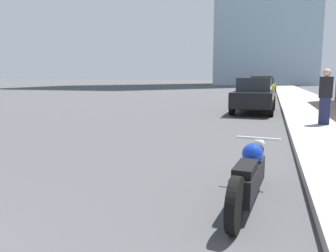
# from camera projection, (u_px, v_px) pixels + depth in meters

# --- Properties ---
(sidewalk) EXTENTS (3.17, 240.00, 0.15)m
(sidewalk) POSITION_uv_depth(u_px,v_px,m) (291.00, 91.00, 37.28)
(sidewalk) COLOR #9E998E
(sidewalk) RESTS_ON ground_plane
(motorcycle) EXTENTS (0.62, 2.31, 0.72)m
(motorcycle) POSITION_uv_depth(u_px,v_px,m) (249.00, 175.00, 4.11)
(motorcycle) COLOR black
(motorcycle) RESTS_ON ground_plane
(parked_car_black) EXTENTS (1.86, 4.43, 1.55)m
(parked_car_black) POSITION_uv_depth(u_px,v_px,m) (254.00, 95.00, 14.65)
(parked_car_black) COLOR black
(parked_car_black) RESTS_ON ground_plane
(parked_car_yellow) EXTENTS (2.11, 3.95, 1.67)m
(parked_car_yellow) POSITION_uv_depth(u_px,v_px,m) (261.00, 87.00, 24.83)
(parked_car_yellow) COLOR gold
(parked_car_yellow) RESTS_ON ground_plane
(parked_car_green) EXTENTS (2.06, 4.06, 1.56)m
(parked_car_green) POSITION_uv_depth(u_px,v_px,m) (267.00, 85.00, 35.45)
(parked_car_green) COLOR #1E6B33
(parked_car_green) RESTS_ON ground_plane
(parked_car_silver) EXTENTS (2.17, 4.50, 1.68)m
(parked_car_silver) POSITION_uv_depth(u_px,v_px,m) (266.00, 83.00, 45.77)
(parked_car_silver) COLOR #BCBCC1
(parked_car_silver) RESTS_ON ground_plane
(parked_car_white) EXTENTS (2.21, 4.44, 1.64)m
(parked_car_white) POSITION_uv_depth(u_px,v_px,m) (267.00, 82.00, 56.93)
(parked_car_white) COLOR silver
(parked_car_white) RESTS_ON ground_plane
(pedestrian) EXTENTS (0.36, 0.24, 1.68)m
(pedestrian) POSITION_uv_depth(u_px,v_px,m) (325.00, 96.00, 9.87)
(pedestrian) COLOR #1E2347
(pedestrian) RESTS_ON sidewalk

